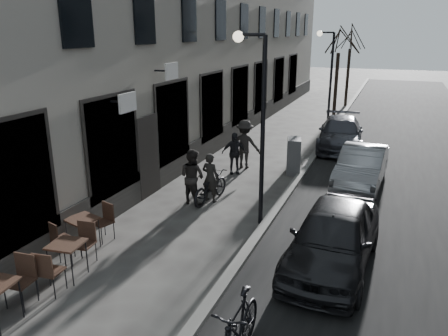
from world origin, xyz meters
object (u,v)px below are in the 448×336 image
Objects in this scene: car_far at (340,133)px; bicycle at (210,187)px; pedestrian_mid at (245,144)px; utility_cabinet at (294,156)px; tree_far at (351,37)px; bistro_set_b at (68,257)px; streetlamp_near at (257,109)px; moped at (238,331)px; car_near at (333,237)px; pedestrian_far at (234,153)px; bistro_set_c at (83,230)px; tree_near at (339,39)px; streetlamp_far at (328,71)px; car_mid at (361,167)px; pedestrian_near at (192,177)px.

bicycle is at bearing -114.91° from car_far.
car_far is (3.06, 4.40, -0.25)m from pedestrian_mid.
tree_far is at bearing 76.09° from utility_cabinet.
car_far is (4.03, 13.26, 0.18)m from bistro_set_b.
moped is (1.37, -5.24, -2.57)m from streetlamp_near.
streetlamp_near is 3.75m from car_near.
tree_far is 3.06× the size of pedestrian_mid.
bicycle is 1.16× the size of pedestrian_far.
car_near reaches higher than bistro_set_b.
bistro_set_c is at bearing 74.66° from pedestrian_mid.
car_near is 0.91× the size of car_far.
tree_near reaches higher than pedestrian_mid.
streetlamp_far is 3.85× the size of utility_cabinet.
pedestrian_mid reaches higher than bistro_set_b.
car_near is 5.87m from car_mid.
moped is (3.26, -9.92, -0.35)m from pedestrian_mid.
car_near is 3.74m from moped.
pedestrian_far is 0.80× the size of moped.
tree_near is 20.68m from moped.
bistro_set_b is 0.39× the size of car_near.
streetlamp_near is 3.04× the size of bistro_set_b.
car_near is 10.78m from car_far.
tree_near reaches higher than streetlamp_far.
pedestrian_mid is 0.96× the size of moped.
pedestrian_mid is 0.40× the size of car_far.
pedestrian_near is 0.37× the size of car_far.
tree_near is 1.00× the size of tree_far.
pedestrian_mid is at bearing 108.46° from moped.
car_far reaches higher than bicycle.
bistro_set_b is at bearing -47.82° from bistro_set_c.
streetlamp_far is at bearing 73.48° from bistro_set_b.
streetlamp_far is at bearing -108.46° from pedestrian_mid.
moped reaches higher than bicycle.
bistro_set_b is 0.42× the size of car_mid.
pedestrian_near is (1.23, 3.63, 0.37)m from bistro_set_c.
car_far is (3.37, 8.43, -0.18)m from pedestrian_near.
bicycle is 0.42× the size of car_near.
pedestrian_far is (0.18, 3.22, -0.08)m from pedestrian_near.
utility_cabinet is at bearing 89.86° from streetlamp_near.
tree_far is 1.22× the size of car_far.
car_far is (3.20, 5.21, -0.10)m from pedestrian_far.
moped is at bearing -93.84° from pedestrian_far.
moped is at bearing -75.32° from streetlamp_near.
pedestrian_far is at bearing 117.56° from streetlamp_near.
tree_far is 12.61m from car_far.
pedestrian_far is at bearing 95.42° from bistro_set_c.
pedestrian_mid reaches higher than car_far.
pedestrian_mid is 4.39m from car_mid.
bistro_set_c is (-3.50, -17.97, -4.18)m from tree_near.
car_mid is at bearing 51.15° from bistro_set_b.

